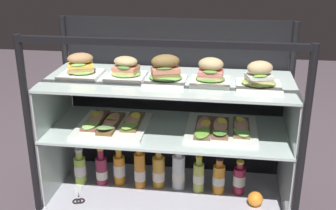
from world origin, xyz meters
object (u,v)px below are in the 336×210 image
object	(u,v)px
plated_roll_sandwich_mid_left	(126,70)
plated_roll_sandwich_far_left	(165,72)
orange_fruit_beside_bottles	(255,199)
juice_bottle_front_fourth	(219,178)
juice_bottle_back_left	(159,172)
plated_roll_sandwich_left_of_center	(81,67)
juice_bottle_front_left_end	(102,170)
kitchen_scissors	(79,199)
plated_roll_sandwich_far_right	(259,78)
juice_bottle_front_second	(179,172)
juice_bottle_back_center	(239,179)
open_sandwich_tray_left_of_center	(113,124)
juice_bottle_front_middle	(199,176)
juice_bottle_near_post	(80,169)
open_sandwich_tray_mid_right	(221,128)
plated_roll_sandwich_near_left_corner	(211,73)
juice_bottle_back_right	(119,169)
juice_bottle_front_right_end	(140,170)

from	to	relation	value
plated_roll_sandwich_mid_left	plated_roll_sandwich_far_left	xyz separation A→B (m)	(0.19, -0.03, 0.01)
orange_fruit_beside_bottles	juice_bottle_front_fourth	bearing A→B (deg)	151.86
juice_bottle_back_left	plated_roll_sandwich_left_of_center	bearing A→B (deg)	-174.23
juice_bottle_front_left_end	kitchen_scissors	size ratio (longest dim) A/B	1.21
orange_fruit_beside_bottles	plated_roll_sandwich_far_right	bearing A→B (deg)	141.28
juice_bottle_front_second	juice_bottle_back_center	world-z (taller)	juice_bottle_front_second
juice_bottle_front_fourth	open_sandwich_tray_left_of_center	bearing A→B (deg)	-174.54
plated_roll_sandwich_mid_left	juice_bottle_front_middle	size ratio (longest dim) A/B	0.89
juice_bottle_near_post	juice_bottle_front_left_end	xyz separation A→B (m)	(0.12, 0.01, -0.00)
plated_roll_sandwich_left_of_center	juice_bottle_front_middle	size ratio (longest dim) A/B	0.95
open_sandwich_tray_mid_right	open_sandwich_tray_left_of_center	bearing A→B (deg)	-177.72
juice_bottle_front_second	orange_fruit_beside_bottles	size ratio (longest dim) A/B	3.06
plated_roll_sandwich_near_left_corner	juice_bottle_back_center	distance (m)	0.60
open_sandwich_tray_left_of_center	juice_bottle_back_right	distance (m)	0.30
juice_bottle_front_left_end	juice_bottle_front_middle	world-z (taller)	juice_bottle_front_left_end
juice_bottle_front_second	juice_bottle_front_fourth	bearing A→B (deg)	-3.76
plated_roll_sandwich_far_right	juice_bottle_front_fourth	bearing A→B (deg)	153.91
juice_bottle_front_middle	orange_fruit_beside_bottles	size ratio (longest dim) A/B	2.72
juice_bottle_front_second	kitchen_scissors	size ratio (longest dim) A/B	1.29
juice_bottle_back_right	juice_bottle_front_second	bearing A→B (deg)	0.02
plated_roll_sandwich_far_left	open_sandwich_tray_left_of_center	size ratio (longest dim) A/B	0.55
juice_bottle_back_center	orange_fruit_beside_bottles	xyz separation A→B (m)	(0.08, -0.11, -0.04)
juice_bottle_front_middle	orange_fruit_beside_bottles	xyz separation A→B (m)	(0.29, -0.10, -0.05)
juice_bottle_front_fourth	plated_roll_sandwich_far_left	bearing A→B (deg)	-166.26
juice_bottle_back_left	orange_fruit_beside_bottles	size ratio (longest dim) A/B	3.02
plated_roll_sandwich_near_left_corner	juice_bottle_front_middle	world-z (taller)	plated_roll_sandwich_near_left_corner
plated_roll_sandwich_near_left_corner	plated_roll_sandwich_far_right	distance (m)	0.22
plated_roll_sandwich_far_left	juice_bottle_front_left_end	xyz separation A→B (m)	(-0.35, 0.06, -0.58)
plated_roll_sandwich_far_left	open_sandwich_tray_left_of_center	world-z (taller)	plated_roll_sandwich_far_left
plated_roll_sandwich_left_of_center	orange_fruit_beside_bottles	distance (m)	1.06
plated_roll_sandwich_left_of_center	juice_bottle_near_post	bearing A→B (deg)	164.97
open_sandwich_tray_mid_right	juice_bottle_front_right_end	xyz separation A→B (m)	(-0.41, 0.03, -0.28)
plated_roll_sandwich_left_of_center	juice_bottle_near_post	distance (m)	0.57
juice_bottle_front_middle	juice_bottle_front_right_end	bearing A→B (deg)	-179.48
juice_bottle_back_right	kitchen_scissors	distance (m)	0.26
juice_bottle_back_center	plated_roll_sandwich_far_right	bearing A→B (deg)	-58.43
kitchen_scissors	juice_bottle_front_right_end	bearing A→B (deg)	30.32
juice_bottle_back_left	juice_bottle_front_second	xyz separation A→B (m)	(0.11, -0.00, 0.01)
plated_roll_sandwich_near_left_corner	juice_bottle_back_center	bearing A→B (deg)	19.45
juice_bottle_back_center	juice_bottle_front_fourth	bearing A→B (deg)	-175.39
juice_bottle_near_post	juice_bottle_back_right	size ratio (longest dim) A/B	0.95
orange_fruit_beside_bottles	plated_roll_sandwich_far_left	bearing A→B (deg)	175.85
plated_roll_sandwich_near_left_corner	juice_bottle_front_middle	xyz separation A→B (m)	(-0.04, 0.05, -0.57)
juice_bottle_back_left	juice_bottle_front_fourth	bearing A→B (deg)	-2.74
juice_bottle_front_second	orange_fruit_beside_bottles	bearing A→B (deg)	-15.85
open_sandwich_tray_mid_right	juice_bottle_front_left_end	world-z (taller)	open_sandwich_tray_mid_right
open_sandwich_tray_left_of_center	orange_fruit_beside_bottles	world-z (taller)	open_sandwich_tray_left_of_center
plated_roll_sandwich_near_left_corner	juice_bottle_front_second	bearing A→B (deg)	157.04
juice_bottle_back_left	juice_bottle_front_second	bearing A→B (deg)	-0.72
plated_roll_sandwich_far_left	open_sandwich_tray_left_of_center	xyz separation A→B (m)	(-0.27, 0.01, -0.28)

